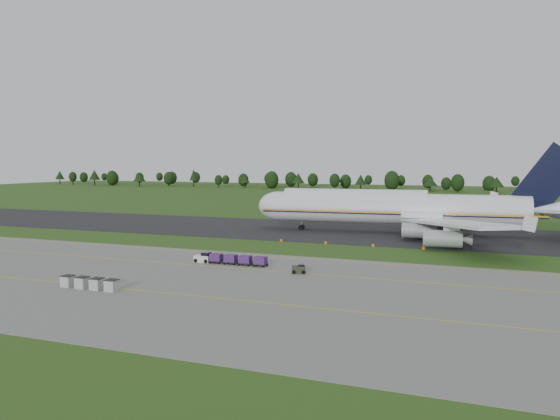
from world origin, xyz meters
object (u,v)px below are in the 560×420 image
at_px(aircraft, 402,208).
at_px(edge_markers, 349,244).
at_px(utility_cart, 299,270).
at_px(uld_row, 89,283).
at_px(baggage_train, 229,259).

bearing_deg(aircraft, edge_markers, -107.83).
distance_m(utility_cart, edge_markers, 29.68).
xyz_separation_m(aircraft, utility_cart, (-7.85, -52.24, -5.44)).
bearing_deg(utility_cart, aircraft, 81.45).
bearing_deg(aircraft, uld_row, -113.07).
relative_size(aircraft, uld_row, 8.60).
xyz_separation_m(baggage_train, uld_row, (-9.52, -22.48, -0.07)).
xyz_separation_m(aircraft, edge_markers, (-7.26, -22.57, -5.77)).
xyz_separation_m(utility_cart, edge_markers, (0.60, 29.67, -0.33)).
relative_size(utility_cart, edge_markers, 0.08).
height_order(utility_cart, edge_markers, utility_cart).
distance_m(aircraft, utility_cart, 53.11).
bearing_deg(uld_row, edge_markers, 64.65).
bearing_deg(utility_cart, uld_row, -139.33).
xyz_separation_m(baggage_train, edge_markers, (13.77, 26.69, -0.63)).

